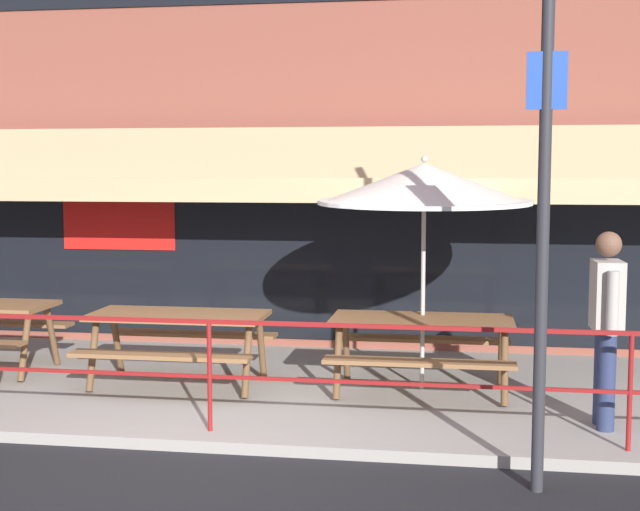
% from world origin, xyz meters
% --- Properties ---
extents(ground_plane, '(120.00, 120.00, 0.00)m').
position_xyz_m(ground_plane, '(0.00, 0.00, 0.00)').
color(ground_plane, black).
extents(patio_deck, '(15.00, 4.00, 0.10)m').
position_xyz_m(patio_deck, '(0.00, 2.00, 0.05)').
color(patio_deck, '#9E998E').
rests_on(patio_deck, ground).
extents(restaurant_building, '(15.00, 1.60, 7.23)m').
position_xyz_m(restaurant_building, '(-0.00, 4.22, 3.59)').
color(restaurant_building, brown).
rests_on(restaurant_building, ground).
extents(patio_railing, '(13.84, 0.04, 0.97)m').
position_xyz_m(patio_railing, '(0.00, 0.30, 0.80)').
color(patio_railing, maroon).
rests_on(patio_railing, patio_deck).
extents(picnic_table_centre, '(1.80, 1.42, 0.76)m').
position_xyz_m(picnic_table_centre, '(-0.76, 1.78, 0.71)').
color(picnic_table_centre, brown).
rests_on(picnic_table_centre, patio_deck).
extents(picnic_table_right, '(1.80, 1.42, 0.76)m').
position_xyz_m(picnic_table_right, '(1.73, 1.87, 0.71)').
color(picnic_table_right, brown).
rests_on(picnic_table_right, patio_deck).
extents(patio_umbrella_right, '(2.14, 2.14, 2.38)m').
position_xyz_m(patio_umbrella_right, '(1.73, 2.06, 2.18)').
color(patio_umbrella_right, '#B7B2A8').
rests_on(patio_umbrella_right, patio_deck).
extents(pedestrian_walking, '(0.25, 0.62, 1.71)m').
position_xyz_m(pedestrian_walking, '(3.35, 0.95, 1.06)').
color(pedestrian_walking, navy).
rests_on(pedestrian_walking, patio_deck).
extents(street_sign_pole, '(0.28, 0.09, 4.11)m').
position_xyz_m(street_sign_pole, '(2.68, -0.45, 2.11)').
color(street_sign_pole, '#2D2D33').
rests_on(street_sign_pole, ground).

